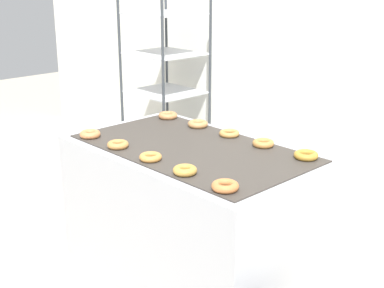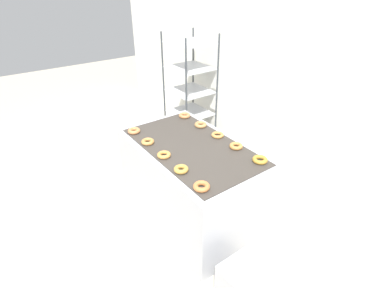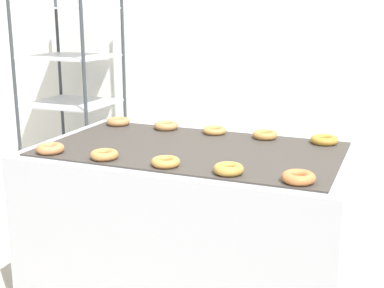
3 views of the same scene
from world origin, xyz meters
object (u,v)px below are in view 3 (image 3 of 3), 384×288
object	(u,v)px
donut_near_rightmost	(299,177)
donut_far_rightmost	(324,140)
fryer_machine	(192,229)
donut_near_right	(229,169)
donut_near_center	(166,162)
donut_far_leftmost	(118,122)
donut_near_leftmost	(50,149)
baking_rack_cart	(73,103)
donut_near_left	(104,155)
donut_far_left	(166,126)
donut_far_right	(265,135)
donut_far_center	(214,130)

from	to	relation	value
donut_near_rightmost	donut_far_rightmost	xyz separation A→B (m)	(0.00, 0.67, -0.00)
fryer_machine	donut_near_right	size ratio (longest dim) A/B	12.17
donut_near_rightmost	donut_near_center	bearing A→B (deg)	179.15
donut_far_rightmost	donut_far_leftmost	bearing A→B (deg)	-179.87
fryer_machine	donut_near_leftmost	distance (m)	0.82
baking_rack_cart	donut_near_left	distance (m)	1.63
donut_near_left	donut_near_rightmost	size ratio (longest dim) A/B	0.96
donut_near_rightmost	donut_far_left	distance (m)	1.11
fryer_machine	donut_far_left	xyz separation A→B (m)	(-0.29, 0.33, 0.45)
donut_near_center	donut_near_leftmost	bearing A→B (deg)	-179.34
donut_far_leftmost	donut_far_rightmost	distance (m)	1.19
donut_near_left	donut_far_leftmost	distance (m)	0.72
donut_near_left	donut_far_left	xyz separation A→B (m)	(0.01, 0.66, 0.00)
baking_rack_cart	donut_near_left	world-z (taller)	baking_rack_cart
donut_near_right	baking_rack_cart	bearing A→B (deg)	142.15
donut_far_leftmost	donut_near_rightmost	bearing A→B (deg)	-29.19
fryer_machine	donut_far_leftmost	bearing A→B (deg)	151.33
donut_far_leftmost	fryer_machine	bearing A→B (deg)	-28.67
donut_near_right	donut_near_rightmost	size ratio (longest dim) A/B	0.95
donut_near_rightmost	donut_far_right	world-z (taller)	donut_near_rightmost
donut_near_leftmost	donut_far_left	xyz separation A→B (m)	(0.30, 0.67, -0.00)
donut_near_right	donut_far_rightmost	world-z (taller)	donut_near_right
donut_far_rightmost	donut_near_center	bearing A→B (deg)	-131.60
donut_near_left	donut_far_center	distance (m)	0.72
fryer_machine	donut_far_center	distance (m)	0.56
donut_near_rightmost	donut_far_right	xyz separation A→B (m)	(-0.31, 0.66, -0.00)
donut_far_rightmost	donut_far_left	bearing A→B (deg)	179.96
fryer_machine	donut_near_leftmost	bearing A→B (deg)	-150.60
donut_near_leftmost	donut_near_center	distance (m)	0.60
donut_near_left	donut_far_leftmost	size ratio (longest dim) A/B	0.95
donut_far_left	donut_far_right	distance (m)	0.58
baking_rack_cart	donut_near_center	world-z (taller)	baking_rack_cart
donut_near_leftmost	donut_far_rightmost	size ratio (longest dim) A/B	0.96
donut_far_left	donut_far_right	bearing A→B (deg)	-0.57
baking_rack_cart	donut_far_right	distance (m)	1.72
donut_near_right	donut_far_leftmost	distance (m)	1.11
donut_near_right	fryer_machine	bearing A→B (deg)	131.81
donut_near_left	donut_near_rightmost	bearing A→B (deg)	-0.44
donut_near_leftmost	donut_far_leftmost	bearing A→B (deg)	90.48
fryer_machine	donut_far_right	bearing A→B (deg)	48.82
donut_far_right	donut_far_rightmost	xyz separation A→B (m)	(0.31, 0.01, 0.00)
donut_near_right	donut_far_rightmost	bearing A→B (deg)	66.04
baking_rack_cart	donut_near_leftmost	size ratio (longest dim) A/B	12.54
donut_near_rightmost	donut_far_left	xyz separation A→B (m)	(-0.88, 0.67, -0.00)
donut_far_leftmost	donut_far_left	world-z (taller)	same
baking_rack_cart	donut_far_rightmost	xyz separation A→B (m)	(1.92, -0.60, 0.04)
donut_near_leftmost	donut_far_right	distance (m)	1.10
donut_near_leftmost	donut_far_leftmost	distance (m)	0.66
donut_far_leftmost	donut_near_leftmost	bearing A→B (deg)	-89.52
donut_near_leftmost	donut_far_left	size ratio (longest dim) A/B	0.96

